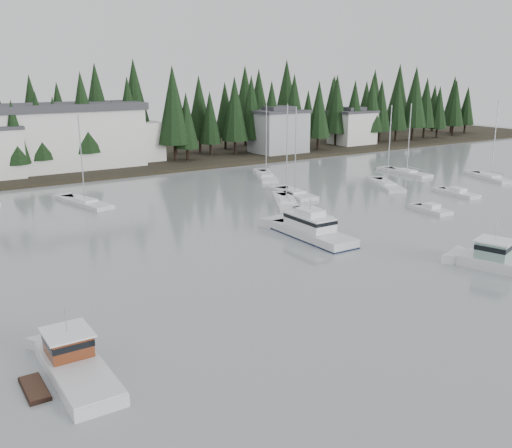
{
  "coord_description": "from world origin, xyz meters",
  "views": [
    {
      "loc": [
        -31.8,
        -16.87,
        16.72
      ],
      "look_at": [
        -2.9,
        27.11,
        2.5
      ],
      "focal_mm": 40.0,
      "sensor_mm": 36.0,
      "label": 1
    }
  ],
  "objects_px": {
    "runabout_4": "(431,211)",
    "sailboat_4": "(295,195)",
    "sailboat_6": "(85,204)",
    "runabout_1": "(312,215)",
    "runabout_2": "(457,194)",
    "cabin_cruiser_center": "(312,231)",
    "sailboat_0": "(387,186)",
    "sailboat_7": "(286,204)",
    "house_east_b": "(352,127)",
    "harbor_inn": "(80,136)",
    "sailboat_1": "(266,177)",
    "lobster_boat_teal": "(508,264)",
    "sailboat_2": "(407,174)",
    "house_east_a": "(279,131)",
    "sailboat_3": "(490,179)",
    "lobster_boat_brown": "(74,368)"
  },
  "relations": [
    {
      "from": "cabin_cruiser_center",
      "to": "sailboat_7",
      "type": "relative_size",
      "value": 0.81
    },
    {
      "from": "house_east_a",
      "to": "house_east_b",
      "type": "height_order",
      "value": "house_east_a"
    },
    {
      "from": "house_east_a",
      "to": "sailboat_2",
      "type": "xyz_separation_m",
      "value": [
        4.75,
        -30.22,
        -4.84
      ]
    },
    {
      "from": "cabin_cruiser_center",
      "to": "runabout_4",
      "type": "height_order",
      "value": "cabin_cruiser_center"
    },
    {
      "from": "lobster_boat_teal",
      "to": "house_east_b",
      "type": "bearing_deg",
      "value": -50.8
    },
    {
      "from": "sailboat_3",
      "to": "sailboat_7",
      "type": "xyz_separation_m",
      "value": [
        -37.65,
        3.55,
        -0.01
      ]
    },
    {
      "from": "harbor_inn",
      "to": "sailboat_6",
      "type": "bearing_deg",
      "value": -106.29
    },
    {
      "from": "cabin_cruiser_center",
      "to": "sailboat_6",
      "type": "distance_m",
      "value": 31.74
    },
    {
      "from": "cabin_cruiser_center",
      "to": "sailboat_6",
      "type": "height_order",
      "value": "sailboat_6"
    },
    {
      "from": "runabout_4",
      "to": "sailboat_4",
      "type": "bearing_deg",
      "value": 31.25
    },
    {
      "from": "sailboat_3",
      "to": "runabout_1",
      "type": "relative_size",
      "value": 2.13
    },
    {
      "from": "sailboat_2",
      "to": "runabout_4",
      "type": "xyz_separation_m",
      "value": [
        -17.52,
        -19.93,
        0.07
      ]
    },
    {
      "from": "sailboat_1",
      "to": "runabout_4",
      "type": "relative_size",
      "value": 2.43
    },
    {
      "from": "lobster_boat_teal",
      "to": "sailboat_6",
      "type": "xyz_separation_m",
      "value": [
        -22.76,
        45.18,
        -0.52
      ]
    },
    {
      "from": "sailboat_1",
      "to": "sailboat_4",
      "type": "xyz_separation_m",
      "value": [
        -4.19,
        -13.2,
        0.0
      ]
    },
    {
      "from": "sailboat_0",
      "to": "sailboat_1",
      "type": "distance_m",
      "value": 19.26
    },
    {
      "from": "runabout_1",
      "to": "runabout_2",
      "type": "distance_m",
      "value": 24.36
    },
    {
      "from": "house_east_b",
      "to": "sailboat_4",
      "type": "xyz_separation_m",
      "value": [
        -42.98,
        -35.38,
        -4.34
      ]
    },
    {
      "from": "runabout_1",
      "to": "harbor_inn",
      "type": "bearing_deg",
      "value": 21.92
    },
    {
      "from": "cabin_cruiser_center",
      "to": "sailboat_4",
      "type": "xyz_separation_m",
      "value": [
        11.02,
        17.46,
        -0.62
      ]
    },
    {
      "from": "sailboat_0",
      "to": "runabout_2",
      "type": "xyz_separation_m",
      "value": [
        3.83,
        -9.59,
        0.07
      ]
    },
    {
      "from": "sailboat_6",
      "to": "sailboat_7",
      "type": "bearing_deg",
      "value": -136.47
    },
    {
      "from": "sailboat_4",
      "to": "sailboat_7",
      "type": "relative_size",
      "value": 0.95
    },
    {
      "from": "lobster_boat_teal",
      "to": "sailboat_4",
      "type": "height_order",
      "value": "sailboat_4"
    },
    {
      "from": "house_east_a",
      "to": "runabout_4",
      "type": "relative_size",
      "value": 2.02
    },
    {
      "from": "house_east_b",
      "to": "lobster_boat_teal",
      "type": "distance_m",
      "value": 83.92
    },
    {
      "from": "harbor_inn",
      "to": "runabout_1",
      "type": "bearing_deg",
      "value": -75.23
    },
    {
      "from": "house_east_b",
      "to": "runabout_4",
      "type": "xyz_separation_m",
      "value": [
        -34.77,
        -52.15,
        -4.27
      ]
    },
    {
      "from": "cabin_cruiser_center",
      "to": "house_east_b",
      "type": "bearing_deg",
      "value": -45.03
    },
    {
      "from": "runabout_1",
      "to": "house_east_a",
      "type": "bearing_deg",
      "value": -23.8
    },
    {
      "from": "harbor_inn",
      "to": "sailboat_7",
      "type": "height_order",
      "value": "sailboat_7"
    },
    {
      "from": "sailboat_4",
      "to": "runabout_4",
      "type": "xyz_separation_m",
      "value": [
        8.21,
        -16.76,
        0.06
      ]
    },
    {
      "from": "sailboat_6",
      "to": "runabout_1",
      "type": "bearing_deg",
      "value": -148.44
    },
    {
      "from": "cabin_cruiser_center",
      "to": "sailboat_1",
      "type": "bearing_deg",
      "value": -25.8
    },
    {
      "from": "house_east_b",
      "to": "sailboat_2",
      "type": "distance_m",
      "value": 36.8
    },
    {
      "from": "house_east_b",
      "to": "sailboat_0",
      "type": "height_order",
      "value": "sailboat_0"
    },
    {
      "from": "sailboat_6",
      "to": "runabout_4",
      "type": "height_order",
      "value": "sailboat_6"
    },
    {
      "from": "harbor_inn",
      "to": "runabout_2",
      "type": "height_order",
      "value": "harbor_inn"
    },
    {
      "from": "lobster_boat_teal",
      "to": "runabout_1",
      "type": "xyz_separation_m",
      "value": [
        -2.14,
        24.2,
        -0.45
      ]
    },
    {
      "from": "sailboat_4",
      "to": "sailboat_6",
      "type": "bearing_deg",
      "value": 75.96
    },
    {
      "from": "sailboat_4",
      "to": "runabout_2",
      "type": "distance_m",
      "value": 22.58
    },
    {
      "from": "house_east_a",
      "to": "sailboat_6",
      "type": "bearing_deg",
      "value": -154.05
    },
    {
      "from": "sailboat_3",
      "to": "runabout_4",
      "type": "bearing_deg",
      "value": 129.92
    },
    {
      "from": "lobster_boat_brown",
      "to": "sailboat_4",
      "type": "height_order",
      "value": "sailboat_4"
    },
    {
      "from": "house_east_b",
      "to": "sailboat_1",
      "type": "distance_m",
      "value": 44.89
    },
    {
      "from": "house_east_b",
      "to": "runabout_1",
      "type": "bearing_deg",
      "value": -136.51
    },
    {
      "from": "sailboat_2",
      "to": "sailboat_1",
      "type": "bearing_deg",
      "value": 67.78
    },
    {
      "from": "house_east_b",
      "to": "runabout_1",
      "type": "distance_m",
      "value": 66.67
    },
    {
      "from": "sailboat_4",
      "to": "sailboat_6",
      "type": "distance_m",
      "value": 27.99
    },
    {
      "from": "sailboat_0",
      "to": "sailboat_7",
      "type": "relative_size",
      "value": 0.94
    }
  ]
}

